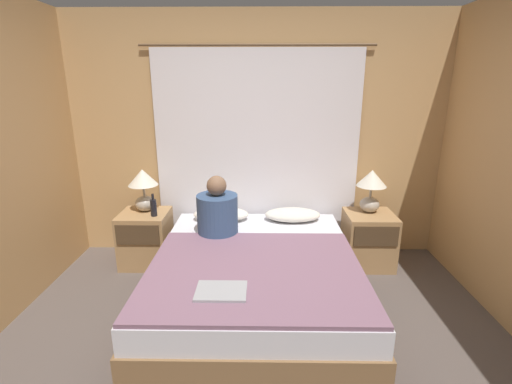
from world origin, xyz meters
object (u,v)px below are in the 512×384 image
at_px(nightstand_left, 146,238).
at_px(lamp_left, 143,185).
at_px(person_left_in_bed, 217,212).
at_px(lamp_right, 371,186).
at_px(bed, 255,280).
at_px(pillow_left, 221,214).
at_px(beer_bottle_on_left_stand, 154,207).
at_px(nightstand_right, 368,239).
at_px(laptop_on_bed, 221,291).
at_px(pillow_right, 293,215).

xyz_separation_m(nightstand_left, lamp_left, (0.00, 0.07, 0.55)).
distance_m(nightstand_left, person_left_in_bed, 0.93).
bearing_deg(lamp_right, bed, -145.20).
relative_size(lamp_right, person_left_in_bed, 0.77).
xyz_separation_m(pillow_left, person_left_in_bed, (0.01, -0.38, 0.16)).
xyz_separation_m(person_left_in_bed, beer_bottle_on_left_stand, (-0.65, 0.22, -0.03)).
relative_size(nightstand_right, person_left_in_bed, 0.98).
xyz_separation_m(lamp_right, beer_bottle_on_left_stand, (-2.15, -0.15, -0.18)).
bearing_deg(lamp_right, laptop_on_bed, -133.89).
distance_m(lamp_right, person_left_in_bed, 1.55).
bearing_deg(pillow_left, beer_bottle_on_left_stand, -166.04).
xyz_separation_m(nightstand_right, laptop_on_bed, (-1.36, -1.34, 0.21)).
height_order(bed, nightstand_left, nightstand_left).
xyz_separation_m(nightstand_right, beer_bottle_on_left_stand, (-2.15, -0.08, 0.36)).
distance_m(pillow_right, person_left_in_bed, 0.83).
height_order(nightstand_left, lamp_right, lamp_right).
height_order(bed, lamp_right, lamp_right).
bearing_deg(nightstand_left, person_left_in_bed, -20.95).
height_order(pillow_left, pillow_right, same).
height_order(nightstand_left, pillow_left, pillow_left).
xyz_separation_m(nightstand_left, pillow_left, (0.77, 0.08, 0.24)).
xyz_separation_m(bed, laptop_on_bed, (-0.22, -0.62, 0.27)).
bearing_deg(nightstand_right, nightstand_left, 180.00).
xyz_separation_m(bed, lamp_left, (-1.14, 0.79, 0.60)).
xyz_separation_m(lamp_left, person_left_in_bed, (0.78, -0.37, -0.15)).
bearing_deg(pillow_left, pillow_right, 0.00).
bearing_deg(lamp_left, pillow_left, 0.49).
bearing_deg(lamp_left, nightstand_left, -90.00).
bearing_deg(beer_bottle_on_left_stand, nightstand_right, 2.21).
distance_m(pillow_right, laptop_on_bed, 1.53).
height_order(pillow_left, laptop_on_bed, pillow_left).
bearing_deg(beer_bottle_on_left_stand, laptop_on_bed, -57.79).
distance_m(lamp_right, beer_bottle_on_left_stand, 2.16).
bearing_deg(nightstand_right, laptop_on_bed, -135.35).
xyz_separation_m(lamp_left, lamp_right, (2.28, 0.00, 0.00)).
height_order(nightstand_left, pillow_right, pillow_right).
bearing_deg(pillow_left, laptop_on_bed, -83.93).
xyz_separation_m(pillow_left, beer_bottle_on_left_stand, (-0.64, -0.16, 0.13)).
relative_size(beer_bottle_on_left_stand, laptop_on_bed, 0.67).
distance_m(bed, person_left_in_bed, 0.71).
xyz_separation_m(nightstand_right, pillow_right, (-0.77, 0.08, 0.24)).
height_order(bed, pillow_left, pillow_left).
xyz_separation_m(pillow_right, beer_bottle_on_left_stand, (-1.37, -0.16, 0.13)).
bearing_deg(lamp_right, person_left_in_bed, -166.12).
relative_size(lamp_left, pillow_left, 0.77).
distance_m(nightstand_right, pillow_right, 0.81).
height_order(lamp_left, person_left_in_bed, person_left_in_bed).
xyz_separation_m(lamp_right, pillow_left, (-1.51, 0.01, -0.31)).
distance_m(nightstand_left, beer_bottle_on_left_stand, 0.40).
bearing_deg(beer_bottle_on_left_stand, pillow_right, 6.61).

